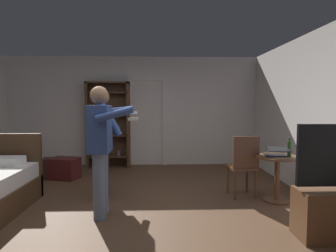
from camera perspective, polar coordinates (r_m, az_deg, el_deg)
name	(u,v)px	position (r m, az deg, el deg)	size (l,w,h in m)	color
ground_plane	(115,212)	(4.26, -10.26, -16.22)	(6.90, 6.90, 0.00)	brown
wall_back	(133,111)	(7.17, -6.75, 2.86)	(6.20, 0.12, 2.61)	silver
wall_right	(335,117)	(4.65, 29.78, 1.46)	(0.12, 6.51, 2.61)	silver
doorway_frame	(147,115)	(7.07, -4.09, 2.19)	(0.93, 0.08, 2.13)	white
bookshelf	(108,121)	(7.03, -11.52, 0.89)	(1.00, 0.32, 2.00)	#4C331E
side_table	(277,171)	(4.80, 20.50, -8.15)	(0.67, 0.67, 0.70)	brown
laptop	(277,153)	(4.70, 20.41, -4.97)	(0.35, 0.36, 0.15)	black
bottle_on_table	(289,149)	(4.72, 22.56, -4.11)	(0.06, 0.06, 0.29)	#2D4D16
wooden_chair	(243,163)	(4.83, 14.49, -7.08)	(0.46, 0.46, 0.99)	brown
person_blue_shirt	(101,142)	(3.93, -12.94, -3.04)	(0.65, 0.57, 1.72)	slate
person_striped_shirt	(103,135)	(4.73, -12.53, -1.76)	(0.70, 0.58, 1.71)	#333338
suitcase_dark	(55,168)	(6.35, -21.07, -7.66)	(0.51, 0.35, 0.40)	black
suitcase_small	(64,168)	(6.22, -19.56, -7.78)	(0.54, 0.39, 0.42)	#4C1919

